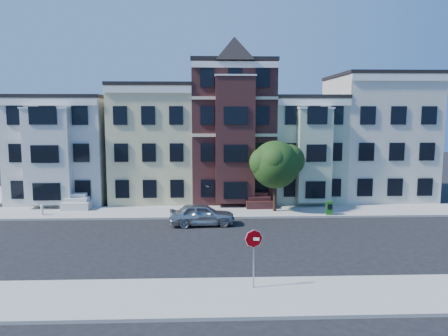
{
  "coord_description": "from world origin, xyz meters",
  "views": [
    {
      "loc": [
        -2.27,
        -25.59,
        7.81
      ],
      "look_at": [
        -1.16,
        2.88,
        4.2
      ],
      "focal_mm": 35.0,
      "sensor_mm": 36.0,
      "label": 1
    }
  ],
  "objects_px": {
    "street_tree": "(275,168)",
    "fire_hydrant": "(42,211)",
    "newspaper_box": "(329,208)",
    "parked_car": "(202,214)",
    "stop_sign": "(254,255)"
  },
  "relations": [
    {
      "from": "street_tree",
      "to": "fire_hydrant",
      "type": "relative_size",
      "value": 11.05
    },
    {
      "from": "street_tree",
      "to": "newspaper_box",
      "type": "height_order",
      "value": "street_tree"
    },
    {
      "from": "stop_sign",
      "to": "parked_car",
      "type": "bearing_deg",
      "value": 111.92
    },
    {
      "from": "parked_car",
      "to": "newspaper_box",
      "type": "height_order",
      "value": "parked_car"
    },
    {
      "from": "street_tree",
      "to": "newspaper_box",
      "type": "bearing_deg",
      "value": -19.85
    },
    {
      "from": "street_tree",
      "to": "newspaper_box",
      "type": "relative_size",
      "value": 6.62
    },
    {
      "from": "fire_hydrant",
      "to": "street_tree",
      "type": "bearing_deg",
      "value": 1.95
    },
    {
      "from": "parked_car",
      "to": "newspaper_box",
      "type": "xyz_separation_m",
      "value": [
        9.59,
        2.18,
        -0.11
      ]
    },
    {
      "from": "street_tree",
      "to": "fire_hydrant",
      "type": "height_order",
      "value": "street_tree"
    },
    {
      "from": "street_tree",
      "to": "parked_car",
      "type": "height_order",
      "value": "street_tree"
    },
    {
      "from": "fire_hydrant",
      "to": "stop_sign",
      "type": "height_order",
      "value": "stop_sign"
    },
    {
      "from": "parked_car",
      "to": "fire_hydrant",
      "type": "height_order",
      "value": "parked_car"
    },
    {
      "from": "parked_car",
      "to": "stop_sign",
      "type": "xyz_separation_m",
      "value": [
        2.39,
        -11.43,
        0.86
      ]
    },
    {
      "from": "street_tree",
      "to": "fire_hydrant",
      "type": "bearing_deg",
      "value": -178.05
    },
    {
      "from": "street_tree",
      "to": "newspaper_box",
      "type": "xyz_separation_m",
      "value": [
        3.91,
        -1.41,
        -2.9
      ]
    }
  ]
}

